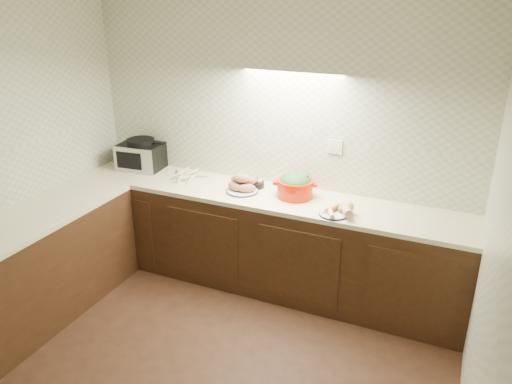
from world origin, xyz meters
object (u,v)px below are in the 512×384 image
at_px(dutch_oven, 295,185).
at_px(veg_plate, 340,210).
at_px(parsnip_pile, 186,176).
at_px(toaster_oven, 141,155).
at_px(onion_bowl, 256,183).
at_px(sweet_potato_plate, 242,185).

xyz_separation_m(dutch_oven, veg_plate, (0.46, -0.20, -0.07)).
bearing_deg(dutch_oven, parsnip_pile, 165.07).
height_order(toaster_oven, dutch_oven, toaster_oven).
bearing_deg(dutch_oven, veg_plate, -39.01).
distance_m(parsnip_pile, onion_bowl, 0.70).
distance_m(sweet_potato_plate, onion_bowl, 0.16).
distance_m(toaster_oven, veg_plate, 2.13).
xyz_separation_m(parsnip_pile, dutch_oven, (1.09, 0.00, 0.08)).
relative_size(onion_bowl, dutch_oven, 0.38).
relative_size(parsnip_pile, onion_bowl, 2.24).
bearing_deg(sweet_potato_plate, dutch_oven, 9.19).
distance_m(toaster_oven, onion_bowl, 1.26).
bearing_deg(sweet_potato_plate, toaster_oven, 172.67).
height_order(toaster_oven, veg_plate, toaster_oven).
bearing_deg(onion_bowl, toaster_oven, 179.42).
xyz_separation_m(sweet_potato_plate, onion_bowl, (0.07, 0.14, -0.02)).
relative_size(toaster_oven, sweet_potato_plate, 1.54).
bearing_deg(toaster_oven, dutch_oven, -7.70).
bearing_deg(parsnip_pile, toaster_oven, 171.84).
distance_m(sweet_potato_plate, veg_plate, 0.93).
xyz_separation_m(parsnip_pile, veg_plate, (1.55, -0.20, 0.01)).
bearing_deg(sweet_potato_plate, parsnip_pile, 173.42).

